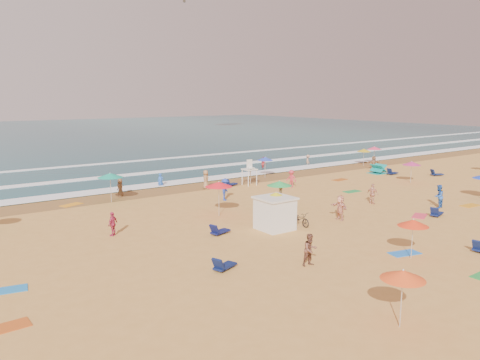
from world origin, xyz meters
TOP-DOWN VIEW (x-y plane):
  - ground at (0.00, 0.00)m, footprint 220.00×220.00m
  - ocean at (0.00, 84.00)m, footprint 220.00×140.00m
  - wet_sand at (0.00, 12.50)m, footprint 220.00×220.00m
  - surf_foam at (0.00, 21.32)m, footprint 200.00×18.70m
  - cabana at (-4.78, -3.16)m, footprint 2.00×2.00m
  - cabana_roof at (-4.78, -3.16)m, footprint 2.20×2.20m
  - bicycle at (-2.88, -3.46)m, footprint 0.65×1.77m
  - lifeguard_stand at (3.02, 10.01)m, footprint 1.20×1.20m
  - beach_umbrellas at (3.73, 0.62)m, footprint 59.13×30.01m
  - loungers at (6.73, -2.59)m, footprint 35.51×24.64m
  - towels at (0.80, -2.09)m, footprint 51.38×27.83m
  - popup_tents at (22.03, 0.59)m, footprint 8.16×15.19m
  - beachgoers at (0.73, 3.97)m, footprint 46.90×27.98m

SIDE VIEW (x-z plane):
  - ground at x=0.00m, z-range 0.00..0.00m
  - ocean at x=0.00m, z-range -0.09..0.09m
  - wet_sand at x=0.00m, z-range 0.01..0.01m
  - towels at x=0.80m, z-range 0.00..0.03m
  - surf_foam at x=0.00m, z-range 0.08..0.12m
  - loungers at x=6.73m, z-range 0.00..0.34m
  - bicycle at x=-2.88m, z-range 0.00..0.93m
  - popup_tents at x=22.03m, z-range 0.00..1.20m
  - beachgoers at x=0.73m, z-range -0.25..1.88m
  - cabana at x=-4.78m, z-range 0.00..2.00m
  - lifeguard_stand at x=3.02m, z-range 0.00..2.10m
  - cabana_roof at x=-4.78m, z-range 2.00..2.12m
  - beach_umbrellas at x=3.73m, z-range 1.70..2.47m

